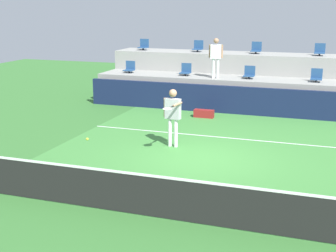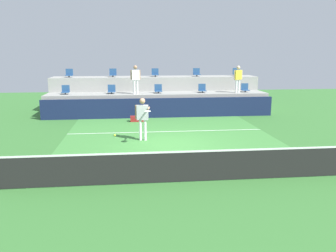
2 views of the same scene
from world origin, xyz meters
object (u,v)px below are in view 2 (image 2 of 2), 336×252
Objects in this scene: stadium_chair_lower_left at (112,90)px; stadium_chair_lower_far_right at (245,88)px; stadium_chair_lower_center at (158,89)px; equipment_bag at (138,119)px; stadium_chair_upper_right at (197,73)px; spectator_leaning_on_rail at (238,77)px; stadium_chair_upper_left at (113,73)px; stadium_chair_lower_far_left at (66,91)px; stadium_chair_upper_far_right at (236,73)px; stadium_chair_upper_far_left at (69,74)px; tennis_ball at (115,135)px; stadium_chair_lower_right at (202,89)px; spectator_in_white at (136,77)px; tennis_player at (143,115)px; stadium_chair_upper_center at (155,73)px.

stadium_chair_lower_left is 8.03m from stadium_chair_lower_far_right.
equipment_bag is at bearing -120.16° from stadium_chair_lower_center.
stadium_chair_upper_right is 0.33× the size of spectator_leaning_on_rail.
spectator_leaning_on_rail is (7.41, -2.18, -0.11)m from stadium_chair_upper_left.
equipment_bag is at bearing -161.23° from stadium_chair_lower_far_right.
stadium_chair_upper_far_right is (10.64, 1.80, 0.85)m from stadium_chair_lower_far_left.
stadium_chair_upper_right is 3.01m from spectator_leaning_on_rail.
stadium_chair_upper_far_left is (-5.40, 1.80, 0.85)m from stadium_chair_lower_center.
stadium_chair_upper_far_right is at bearing 57.31° from tennis_ball.
stadium_chair_lower_right is 1.00× the size of stadium_chair_upper_far_right.
equipment_bag is at bearing -134.28° from stadium_chair_upper_right.
spectator_in_white reaches higher than stadium_chair_upper_right.
equipment_bag is (0.03, -1.86, -2.08)m from spectator_in_white.
tennis_player is 26.08× the size of tennis_ball.
tennis_player is 6.09m from spectator_in_white.
stadium_chair_upper_left reaches higher than stadium_chair_lower_far_left.
spectator_in_white is at bearing -57.85° from stadium_chair_upper_left.
tennis_ball is (-7.46, -11.62, -1.24)m from stadium_chair_upper_far_right.
stadium_chair_lower_right is at bearing 29.58° from equipment_bag.
stadium_chair_upper_far_right is 0.33× the size of spectator_leaning_on_rail.
tennis_ball is at bearing -87.37° from stadium_chair_upper_left.
stadium_chair_lower_right is (8.00, 0.00, 0.00)m from stadium_chair_lower_far_left.
stadium_chair_upper_left is (-8.00, 1.80, 0.85)m from stadium_chair_lower_far_right.
spectator_in_white is at bearing -161.74° from stadium_chair_upper_far_right.
stadium_chair_lower_far_left is 0.33× the size of spectator_leaning_on_rail.
equipment_bag is (1.43, -2.24, -1.31)m from stadium_chair_lower_left.
spectator_in_white is at bearing 180.00° from spectator_leaning_on_rail.
stadium_chair_upper_right is 4.54m from spectator_in_white.
stadium_chair_lower_far_left is 1.99m from stadium_chair_upper_far_left.
stadium_chair_upper_far_left is 10.68m from stadium_chair_upper_far_right.
stadium_chair_upper_center is at bearing 146.24° from stadium_chair_lower_right.
stadium_chair_lower_right is 1.00× the size of stadium_chair_upper_center.
stadium_chair_upper_far_left is at bearing 161.56° from stadium_chair_lower_center.
tennis_ball is (0.56, -9.82, -0.39)m from stadium_chair_lower_left.
stadium_chair_upper_far_right is (2.64, 0.00, 0.00)m from stadium_chair_upper_right.
equipment_bag is at bearing -44.63° from stadium_chair_upper_far_left.
spectator_leaning_on_rail is at bearing -4.67° from stadium_chair_lower_center.
spectator_leaning_on_rail is (7.44, -0.38, 0.74)m from stadium_chair_lower_left.
stadium_chair_lower_center is 1.00× the size of stadium_chair_upper_center.
stadium_chair_upper_left is 11.70m from tennis_ball.
stadium_chair_lower_left is at bearing 93.26° from tennis_ball.
stadium_chair_upper_far_right is at bearing 51.62° from tennis_player.
stadium_chair_upper_far_right reaches higher than equipment_bag.
tennis_ball is (-1.00, -3.46, -0.02)m from tennis_player.
equipment_bag is at bearing -70.82° from stadium_chair_upper_left.
spectator_in_white is at bearing -15.34° from stadium_chair_lower_left.
spectator_in_white is 24.16× the size of tennis_ball.
stadium_chair_lower_left is 2.97m from equipment_bag.
spectator_leaning_on_rail is at bearing -2.95° from stadium_chair_lower_left.
stadium_chair_upper_far_right is at bearing 75.10° from spectator_leaning_on_rail.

